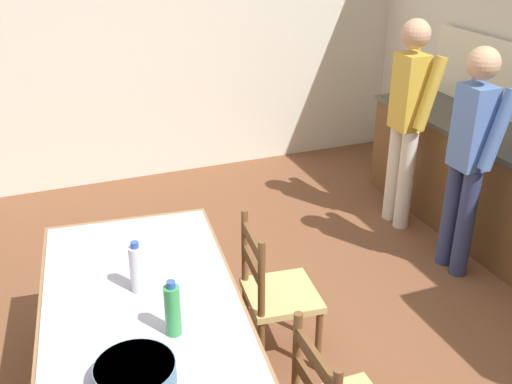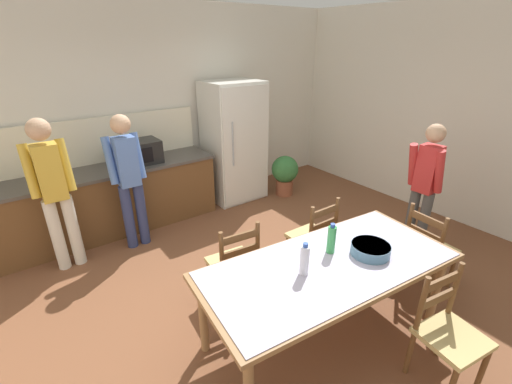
# 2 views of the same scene
# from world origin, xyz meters

# --- Properties ---
(ground_plane) EXTENTS (8.32, 8.32, 0.00)m
(ground_plane) POSITION_xyz_m (0.00, 0.00, 0.00)
(ground_plane) COLOR brown
(wall_back) EXTENTS (6.52, 0.12, 2.90)m
(wall_back) POSITION_xyz_m (0.00, 2.66, 1.45)
(wall_back) COLOR silver
(wall_back) RESTS_ON ground
(wall_right) EXTENTS (0.12, 5.20, 2.90)m
(wall_right) POSITION_xyz_m (3.26, 0.00, 1.45)
(wall_right) COLOR silver
(wall_right) RESTS_ON ground
(kitchen_counter) EXTENTS (2.84, 0.66, 0.88)m
(kitchen_counter) POSITION_xyz_m (-0.83, 2.23, 0.44)
(kitchen_counter) COLOR brown
(kitchen_counter) RESTS_ON ground
(counter_splashback) EXTENTS (2.80, 0.03, 0.60)m
(counter_splashback) POSITION_xyz_m (-0.83, 2.54, 1.18)
(counter_splashback) COLOR #EFE8CB
(counter_splashback) RESTS_ON kitchen_counter
(refrigerator) EXTENTS (0.85, 0.73, 1.85)m
(refrigerator) POSITION_xyz_m (1.12, 2.19, 0.92)
(refrigerator) COLOR silver
(refrigerator) RESTS_ON ground
(microwave) EXTENTS (0.50, 0.39, 0.30)m
(microwave) POSITION_xyz_m (-0.35, 2.21, 1.03)
(microwave) COLOR black
(microwave) RESTS_ON kitchen_counter
(dining_table) EXTENTS (2.21, 1.17, 0.75)m
(dining_table) POSITION_xyz_m (0.12, -0.74, 0.68)
(dining_table) COLOR olive
(dining_table) RESTS_ON ground
(bottle_near_centre) EXTENTS (0.07, 0.07, 0.27)m
(bottle_near_centre) POSITION_xyz_m (-0.15, -0.71, 0.88)
(bottle_near_centre) COLOR silver
(bottle_near_centre) RESTS_ON dining_table
(bottle_off_centre) EXTENTS (0.07, 0.07, 0.27)m
(bottle_off_centre) POSITION_xyz_m (0.24, -0.63, 0.88)
(bottle_off_centre) COLOR green
(bottle_off_centre) RESTS_ON dining_table
(serving_bowl) EXTENTS (0.32, 0.32, 0.09)m
(serving_bowl) POSITION_xyz_m (0.48, -0.85, 0.81)
(serving_bowl) COLOR slate
(serving_bowl) RESTS_ON dining_table
(chair_side_far_right) EXTENTS (0.43, 0.41, 0.91)m
(chair_side_far_right) POSITION_xyz_m (0.68, -0.03, 0.44)
(chair_side_far_right) COLOR brown
(chair_side_far_right) RESTS_ON ground
(chair_side_near_right) EXTENTS (0.48, 0.46, 0.91)m
(chair_side_near_right) POSITION_xyz_m (0.51, -1.55, 0.44)
(chair_side_near_right) COLOR brown
(chair_side_near_right) RESTS_ON ground
(chair_side_far_left) EXTENTS (0.46, 0.44, 0.91)m
(chair_side_far_left) POSITION_xyz_m (-0.28, 0.07, 0.44)
(chair_side_far_left) COLOR brown
(chair_side_far_left) RESTS_ON ground
(chair_head_end) EXTENTS (0.44, 0.46, 0.91)m
(chair_head_end) POSITION_xyz_m (1.46, -0.88, 0.44)
(chair_head_end) COLOR brown
(chair_head_end) RESTS_ON ground
(person_at_sink) EXTENTS (0.43, 0.29, 1.70)m
(person_at_sink) POSITION_xyz_m (-1.46, 1.71, 0.96)
(person_at_sink) COLOR silver
(person_at_sink) RESTS_ON ground
(person_at_counter) EXTENTS (0.41, 0.29, 1.65)m
(person_at_counter) POSITION_xyz_m (-0.69, 1.69, 0.93)
(person_at_counter) COLOR navy
(person_at_counter) RESTS_ON ground
(person_by_table) EXTENTS (0.28, 0.40, 1.57)m
(person_by_table) POSITION_xyz_m (2.02, -0.44, 0.88)
(person_by_table) COLOR #4C4C4C
(person_by_table) RESTS_ON ground
(potted_plant) EXTENTS (0.44, 0.44, 0.67)m
(potted_plant) POSITION_xyz_m (1.82, 1.76, 0.39)
(potted_plant) COLOR brown
(potted_plant) RESTS_ON ground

